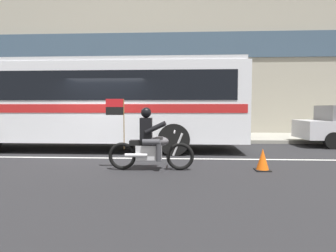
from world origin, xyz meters
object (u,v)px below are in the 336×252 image
Objects in this scene: fire_hydrant at (178,130)px; traffic_cone at (263,160)px; motorcycle_with_rider at (150,143)px; transit_bus at (94,99)px.

fire_hydrant reaches higher than traffic_cone.
motorcycle_with_rider is 3.99× the size of traffic_cone.
motorcycle_with_rider is at bearing -178.52° from traffic_cone.
transit_bus is 4.37m from motorcycle_with_rider.
traffic_cone is (2.19, -5.84, -0.26)m from fire_hydrant.
fire_hydrant is 1.36× the size of traffic_cone.
fire_hydrant is 6.24m from traffic_cone.
fire_hydrant is at bearing 110.58° from traffic_cone.
motorcycle_with_rider is 2.82m from traffic_cone.
motorcycle_with_rider is at bearing -95.78° from fire_hydrant.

